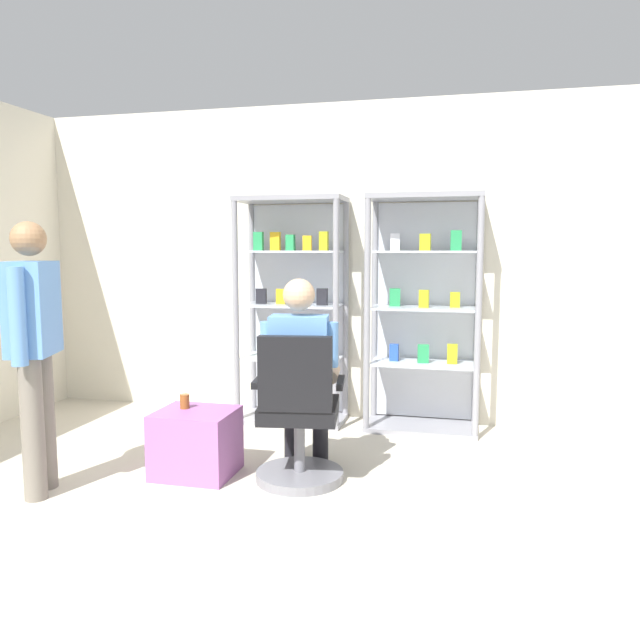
% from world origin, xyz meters
% --- Properties ---
extents(ground_plane, '(7.20, 7.20, 0.00)m').
position_xyz_m(ground_plane, '(0.00, 0.00, 0.00)').
color(ground_plane, beige).
extents(back_wall, '(6.00, 0.10, 2.70)m').
position_xyz_m(back_wall, '(0.00, 3.00, 1.35)').
color(back_wall, silver).
rests_on(back_wall, ground).
extents(display_cabinet_left, '(0.90, 0.45, 1.90)m').
position_xyz_m(display_cabinet_left, '(-0.55, 2.76, 0.97)').
color(display_cabinet_left, gray).
rests_on(display_cabinet_left, ground).
extents(display_cabinet_right, '(0.90, 0.45, 1.90)m').
position_xyz_m(display_cabinet_right, '(0.55, 2.76, 0.96)').
color(display_cabinet_right, gray).
rests_on(display_cabinet_right, ground).
extents(office_chair, '(0.60, 0.56, 0.96)m').
position_xyz_m(office_chair, '(-0.11, 1.34, 0.39)').
color(office_chair, slate).
rests_on(office_chair, ground).
extents(seated_shopkeeper, '(0.53, 0.60, 1.29)m').
position_xyz_m(seated_shopkeeper, '(-0.14, 1.50, 0.71)').
color(seated_shopkeeper, black).
rests_on(seated_shopkeeper, ground).
extents(storage_crate, '(0.50, 0.44, 0.43)m').
position_xyz_m(storage_crate, '(-0.81, 1.34, 0.21)').
color(storage_crate, '#9E599E').
rests_on(storage_crate, ground).
extents(tea_glass, '(0.06, 0.06, 0.09)m').
position_xyz_m(tea_glass, '(-0.90, 1.38, 0.47)').
color(tea_glass, brown).
rests_on(tea_glass, storage_crate).
extents(standing_customer, '(0.32, 0.50, 1.63)m').
position_xyz_m(standing_customer, '(-1.59, 0.83, 0.93)').
color(standing_customer, slate).
rests_on(standing_customer, ground).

